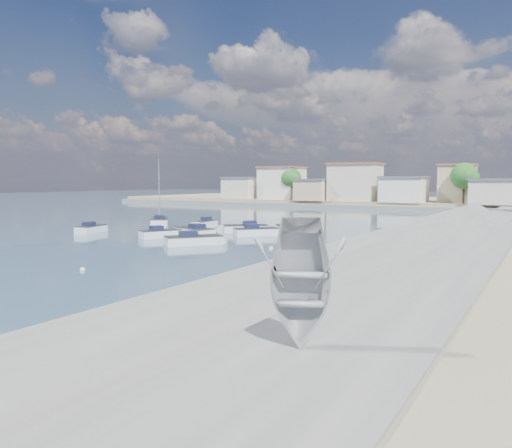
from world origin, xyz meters
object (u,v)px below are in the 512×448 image
at_px(motorboat_a, 93,229).
at_px(motorboat_b, 258,232).
at_px(motorboat_c, 193,232).
at_px(motorboat_f, 285,229).
at_px(motorboat_e, 162,234).
at_px(motorboat_h, 197,240).
at_px(sailboat, 160,221).
at_px(motorboat_d, 243,229).
at_px(overturned_dinghy, 299,335).
at_px(motorboat_g, 204,224).

xyz_separation_m(motorboat_a, motorboat_b, (17.62, 7.05, -0.00)).
bearing_deg(motorboat_c, motorboat_f, 45.30).
bearing_deg(motorboat_e, motorboat_h, -21.50).
xyz_separation_m(motorboat_b, sailboat, (-18.61, 5.24, 0.03)).
bearing_deg(motorboat_b, sailboat, 164.26).
bearing_deg(motorboat_d, motorboat_a, -146.87).
height_order(motorboat_a, motorboat_f, same).
relative_size(motorboat_a, motorboat_d, 0.90).
xyz_separation_m(motorboat_a, sailboat, (-0.99, 12.29, 0.03)).
bearing_deg(sailboat, motorboat_a, -85.38).
bearing_deg(sailboat, motorboat_h, -39.70).
distance_m(sailboat, overturned_dinghy, 57.02).
bearing_deg(motorboat_f, motorboat_h, -98.63).
height_order(motorboat_g, motorboat_h, same).
xyz_separation_m(motorboat_e, motorboat_g, (-3.31, 11.48, 0.00)).
bearing_deg(motorboat_a, motorboat_b, 21.81).
bearing_deg(sailboat, motorboat_d, -11.10).
xyz_separation_m(motorboat_a, overturned_dinghy, (39.49, -27.83, 1.73)).
distance_m(motorboat_c, motorboat_h, 8.09).
relative_size(motorboat_e, sailboat, 0.50).
distance_m(motorboat_a, motorboat_d, 17.02).
xyz_separation_m(motorboat_c, motorboat_h, (5.25, -6.15, -0.00)).
bearing_deg(motorboat_c, motorboat_d, 61.84).
height_order(motorboat_b, motorboat_f, same).
distance_m(motorboat_a, motorboat_b, 18.97).
height_order(motorboat_f, overturned_dinghy, overturned_dinghy).
height_order(motorboat_g, sailboat, sailboat).
distance_m(motorboat_e, motorboat_h, 6.86).
distance_m(motorboat_d, sailboat, 15.54).
xyz_separation_m(motorboat_a, motorboat_h, (16.59, -2.30, -0.00)).
bearing_deg(motorboat_b, motorboat_d, 146.17).
bearing_deg(motorboat_g, sailboat, 175.65).
xyz_separation_m(motorboat_b, motorboat_g, (-10.72, 4.64, 0.00)).
bearing_deg(overturned_dinghy, sailboat, 109.99).
height_order(motorboat_f, motorboat_g, same).
relative_size(motorboat_b, sailboat, 0.52).
relative_size(motorboat_a, motorboat_g, 1.04).
xyz_separation_m(motorboat_g, overturned_dinghy, (32.60, -39.52, 1.73)).
bearing_deg(motorboat_f, sailboat, 176.91).
bearing_deg(motorboat_c, motorboat_e, -107.29).
bearing_deg(motorboat_e, motorboat_a, -178.81).
bearing_deg(overturned_dinghy, motorboat_a, 119.57).
bearing_deg(motorboat_b, overturned_dinghy, -57.90).
xyz_separation_m(motorboat_a, motorboat_c, (11.34, 3.85, 0.00)).
distance_m(motorboat_c, overturned_dinghy, 42.42).
height_order(motorboat_g, overturned_dinghy, overturned_dinghy).
height_order(sailboat, overturned_dinghy, sailboat).
height_order(motorboat_c, sailboat, sailboat).
relative_size(motorboat_a, motorboat_h, 0.88).
xyz_separation_m(motorboat_a, motorboat_g, (6.89, 11.69, 0.00)).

